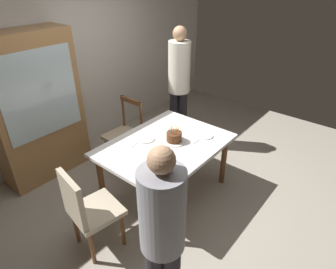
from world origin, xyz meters
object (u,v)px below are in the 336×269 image
plate_far_side (145,139)px  chair_upholstered (87,209)px  plate_near_celebrant (159,167)px  dining_table (165,150)px  birthday_cake (174,137)px  plate_near_guest (204,135)px  person_celebrant (162,231)px  china_cabinet (36,109)px  chair_spindle_back (124,135)px  person_guest (179,81)px

plate_far_side → chair_upholstered: chair_upholstered is taller
plate_near_celebrant → dining_table: bearing=31.6°
birthday_cake → plate_near_guest: size_ratio=1.27×
plate_far_side → chair_upholstered: (-1.05, -0.22, -0.20)m
person_celebrant → china_cabinet: (0.44, 2.47, 0.05)m
chair_spindle_back → china_cabinet: china_cabinet is taller
dining_table → plate_far_side: (-0.07, 0.25, 0.09)m
plate_far_side → plate_near_guest: same height
plate_far_side → chair_spindle_back: 0.71m
chair_upholstered → china_cabinet: china_cabinet is taller
plate_near_celebrant → plate_far_side: (0.33, 0.49, 0.00)m
plate_far_side → china_cabinet: china_cabinet is taller
plate_near_guest → chair_spindle_back: chair_spindle_back is taller
person_celebrant → chair_upholstered: bearing=90.1°
birthday_cake → person_celebrant: (-1.22, -0.86, 0.13)m
chair_spindle_back → plate_near_guest: bearing=-75.0°
plate_far_side → plate_near_guest: 0.71m
chair_upholstered → china_cabinet: (0.44, 1.53, 0.42)m
plate_near_celebrant → plate_near_guest: 0.84m
dining_table → chair_spindle_back: bearing=80.9°
birthday_cake → chair_upholstered: bearing=176.5°
birthday_cake → plate_far_side: 0.35m
chair_spindle_back → chair_upholstered: (-1.26, -0.84, 0.07)m
dining_table → person_celebrant: bearing=-140.8°
birthday_cake → plate_far_side: (-0.18, 0.30, -0.05)m
birthday_cake → plate_far_side: size_ratio=1.27×
plate_near_celebrant → chair_upholstered: bearing=159.1°
plate_near_celebrant → chair_spindle_back: (0.54, 1.12, -0.27)m
plate_far_side → china_cabinet: (-0.61, 1.31, 0.22)m
dining_table → china_cabinet: 1.73m
chair_upholstered → china_cabinet: size_ratio=0.50×
plate_near_guest → plate_far_side: bearing=136.0°
plate_far_side → china_cabinet: bearing=114.9°
birthday_cake → chair_upholstered: 1.25m
person_celebrant → birthday_cake: bearing=35.2°
chair_upholstered → person_celebrant: bearing=-89.9°
plate_near_guest → chair_upholstered: (-1.56, 0.27, -0.20)m
dining_table → chair_spindle_back: size_ratio=1.54×
person_guest → china_cabinet: china_cabinet is taller
chair_spindle_back → chair_upholstered: same height
plate_near_guest → person_celebrant: size_ratio=0.14×
plate_near_guest → chair_upholstered: size_ratio=0.23×
chair_upholstered → person_guest: size_ratio=0.52×
birthday_cake → person_guest: (0.98, 0.69, 0.27)m
person_guest → china_cabinet: size_ratio=0.96×
person_celebrant → plate_far_side: bearing=48.0°
birthday_cake → china_cabinet: china_cabinet is taller
dining_table → person_guest: 1.32m
plate_near_celebrant → chair_spindle_back: size_ratio=0.23×
chair_spindle_back → person_guest: size_ratio=0.52×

